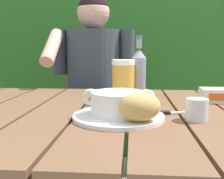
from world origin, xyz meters
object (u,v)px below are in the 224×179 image
object	(u,v)px
bread_roll	(140,107)
soup_bowl	(118,103)
chair_near_diner	(98,118)
serving_plate	(118,116)
beer_bottle	(139,74)
table_knife	(169,113)
butter_tub	(216,95)
water_glass_small	(197,110)
person_eating	(93,83)
beer_glass	(123,81)

from	to	relation	value
bread_roll	soup_bowl	bearing A→B (deg)	130.60
chair_near_diner	serving_plate	world-z (taller)	chair_near_diner
bread_roll	beer_bottle	bearing A→B (deg)	89.38
table_knife	butter_tub	bearing A→B (deg)	45.67
soup_bowl	table_knife	distance (m)	0.17
soup_bowl	water_glass_small	world-z (taller)	soup_bowl
chair_near_diner	bread_roll	size ratio (longest dim) A/B	6.64
person_eating	table_knife	bearing A→B (deg)	-64.96
water_glass_small	beer_bottle	bearing A→B (deg)	119.08
soup_bowl	butter_tub	distance (m)	0.45
person_eating	water_glass_small	distance (m)	0.91
chair_near_diner	bread_roll	bearing A→B (deg)	-76.80
serving_plate	water_glass_small	bearing A→B (deg)	-1.26
beer_bottle	butter_tub	xyz separation A→B (m)	(0.30, -0.00, -0.08)
soup_bowl	water_glass_small	distance (m)	0.22
soup_bowl	beer_glass	xyz separation A→B (m)	(0.01, 0.23, 0.03)
soup_bowl	beer_glass	bearing A→B (deg)	88.60
butter_tub	table_knife	world-z (taller)	butter_tub
water_glass_small	table_knife	xyz separation A→B (m)	(-0.07, 0.07, -0.03)
butter_tub	beer_glass	bearing A→B (deg)	-172.22
person_eating	butter_tub	bearing A→B (deg)	-43.78
chair_near_diner	beer_glass	xyz separation A→B (m)	(0.20, -0.78, 0.35)
beer_bottle	butter_tub	world-z (taller)	beer_bottle
chair_near_diner	bread_roll	world-z (taller)	chair_near_diner
person_eating	beer_bottle	distance (m)	0.60
bread_roll	butter_tub	world-z (taller)	bread_roll
beer_bottle	table_knife	size ratio (longest dim) A/B	1.78
person_eating	beer_bottle	world-z (taller)	person_eating
chair_near_diner	beer_bottle	world-z (taller)	beer_bottle
chair_near_diner	butter_tub	world-z (taller)	chair_near_diner
soup_bowl	water_glass_small	xyz separation A→B (m)	(0.22, -0.00, -0.02)
soup_bowl	butter_tub	xyz separation A→B (m)	(0.36, 0.28, -0.02)
bread_roll	serving_plate	bearing A→B (deg)	130.60
bread_roll	water_glass_small	world-z (taller)	bread_roll
chair_near_diner	beer_bottle	xyz separation A→B (m)	(0.26, -0.72, 0.37)
soup_bowl	table_knife	size ratio (longest dim) A/B	1.50
chair_near_diner	butter_tub	distance (m)	0.96
serving_plate	soup_bowl	world-z (taller)	soup_bowl
table_knife	chair_near_diner	bearing A→B (deg)	110.16
beer_bottle	table_knife	bearing A→B (deg)	-67.54
table_knife	beer_glass	bearing A→B (deg)	131.96
serving_plate	beer_bottle	distance (m)	0.30
serving_plate	table_knife	bearing A→B (deg)	22.54
chair_near_diner	beer_glass	world-z (taller)	chair_near_diner
soup_bowl	bread_roll	bearing A→B (deg)	-49.40
person_eating	butter_tub	distance (m)	0.77
serving_plate	beer_glass	size ratio (longest dim) A/B	1.65
water_glass_small	person_eating	bearing A→B (deg)	117.14
beer_glass	butter_tub	size ratio (longest dim) A/B	1.42
person_eating	bread_roll	xyz separation A→B (m)	(0.25, -0.88, 0.05)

